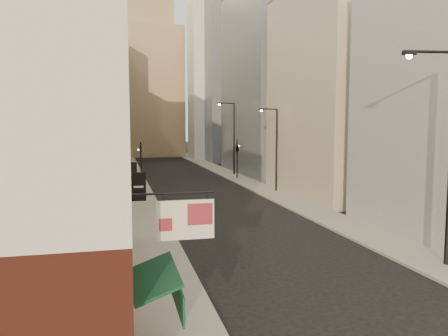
% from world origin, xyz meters
% --- Properties ---
extents(sidewalk_left, '(3.00, 140.00, 0.15)m').
position_xyz_m(sidewalk_left, '(-6.50, 55.00, 0.07)').
color(sidewalk_left, gray).
rests_on(sidewalk_left, ground).
extents(sidewalk_right, '(3.00, 140.00, 0.15)m').
position_xyz_m(sidewalk_right, '(6.50, 55.00, 0.07)').
color(sidewalk_right, gray).
rests_on(sidewalk_right, ground).
extents(near_building_left, '(8.30, 23.04, 12.30)m').
position_xyz_m(near_building_left, '(-10.99, 9.00, 6.02)').
color(near_building_left, maroon).
rests_on(near_building_left, ground).
extents(left_bldg_beige, '(8.00, 12.00, 16.00)m').
position_xyz_m(left_bldg_beige, '(-12.00, 26.00, 8.00)').
color(left_bldg_beige, '#BDAD95').
rests_on(left_bldg_beige, ground).
extents(left_bldg_grey, '(8.00, 16.00, 20.00)m').
position_xyz_m(left_bldg_grey, '(-12.00, 42.00, 10.00)').
color(left_bldg_grey, gray).
rests_on(left_bldg_grey, ground).
extents(left_bldg_tan, '(8.00, 18.00, 17.00)m').
position_xyz_m(left_bldg_tan, '(-12.00, 60.00, 8.50)').
color(left_bldg_tan, '#A2835F').
rests_on(left_bldg_tan, ground).
extents(left_bldg_wingrid, '(8.00, 20.00, 24.00)m').
position_xyz_m(left_bldg_wingrid, '(-12.00, 80.00, 12.00)').
color(left_bldg_wingrid, gray).
rests_on(left_bldg_wingrid, ground).
extents(right_bldg_beige, '(8.00, 16.00, 20.00)m').
position_xyz_m(right_bldg_beige, '(12.00, 30.00, 10.00)').
color(right_bldg_beige, '#BDAD95').
rests_on(right_bldg_beige, ground).
extents(right_bldg_wingrid, '(8.00, 20.00, 26.00)m').
position_xyz_m(right_bldg_wingrid, '(12.00, 50.00, 13.00)').
color(right_bldg_wingrid, gray).
rests_on(right_bldg_wingrid, ground).
extents(highrise, '(21.00, 23.00, 51.20)m').
position_xyz_m(highrise, '(18.00, 78.00, 25.66)').
color(highrise, gray).
rests_on(highrise, ground).
extents(clock_tower, '(14.00, 14.00, 44.90)m').
position_xyz_m(clock_tower, '(-1.00, 92.00, 17.63)').
color(clock_tower, '#A2835F').
rests_on(clock_tower, ground).
extents(white_tower, '(8.00, 8.00, 41.50)m').
position_xyz_m(white_tower, '(10.00, 78.00, 18.61)').
color(white_tower, silver).
rests_on(white_tower, ground).
extents(streetlamp_near, '(2.65, 0.62, 10.13)m').
position_xyz_m(streetlamp_near, '(6.57, 8.51, 5.79)').
color(streetlamp_near, black).
rests_on(streetlamp_near, ground).
extents(streetlamp_mid, '(2.17, 0.74, 8.45)m').
position_xyz_m(streetlamp_mid, '(7.11, 32.83, 4.83)').
color(streetlamp_mid, black).
rests_on(streetlamp_mid, ground).
extents(streetlamp_far, '(2.56, 0.66, 9.82)m').
position_xyz_m(streetlamp_far, '(6.83, 48.56, 5.61)').
color(streetlamp_far, black).
rests_on(streetlamp_far, ground).
extents(traffic_light_left, '(0.63, 0.60, 5.00)m').
position_xyz_m(traffic_light_left, '(-5.93, 38.50, 3.68)').
color(traffic_light_left, black).
rests_on(traffic_light_left, ground).
extents(traffic_light_right, '(0.71, 0.71, 5.00)m').
position_xyz_m(traffic_light_right, '(6.38, 44.47, 3.94)').
color(traffic_light_right, black).
rests_on(traffic_light_right, ground).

